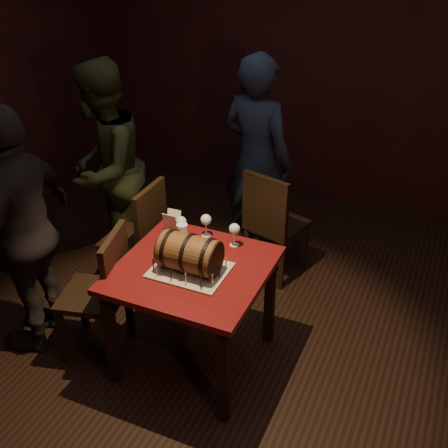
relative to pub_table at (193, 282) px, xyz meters
The scene contains 16 objects.
room_shell 0.79m from the pub_table, 62.13° to the left, with size 5.04×5.04×2.80m.
pub_table is the anchor object (origin of this frame).
cake_board 0.12m from the pub_table, 82.95° to the right, with size 0.45×0.35×0.01m, color #ACA28B.
barrel_cake 0.24m from the pub_table, 83.48° to the right, with size 0.41×0.24×0.24m.
birthday_candles 0.17m from the pub_table, 82.95° to the right, with size 0.40×0.30×0.09m.
wine_glass_left 0.41m from the pub_table, 128.35° to the left, with size 0.07×0.07×0.16m.
wine_glass_mid 0.43m from the pub_table, 102.34° to the left, with size 0.07×0.07×0.16m.
wine_glass_right 0.42m from the pub_table, 67.32° to the left, with size 0.07×0.07×0.16m.
pint_of_ale 0.32m from the pub_table, 130.28° to the left, with size 0.07×0.07×0.15m.
menu_card 0.51m from the pub_table, 133.30° to the left, with size 0.10×0.05×0.13m, color white, non-canonical shape.
chair_back 1.13m from the pub_table, 83.60° to the left, with size 0.49×0.49×0.93m.
chair_left_rear 0.88m from the pub_table, 143.46° to the left, with size 0.40×0.40×0.93m.
chair_left_front 0.60m from the pub_table, 165.04° to the right, with size 0.48×0.48×0.93m.
person_back 1.43m from the pub_table, 95.15° to the left, with size 0.63×0.41×1.73m, color #1B2337.
person_left_rear 1.43m from the pub_table, 145.88° to the left, with size 0.83×0.65×1.71m, color #313A1D.
person_left_front 1.12m from the pub_table, 168.58° to the right, with size 1.00×0.42×1.70m, color black.
Camera 1 is at (1.21, -2.69, 2.70)m, focal length 45.00 mm.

